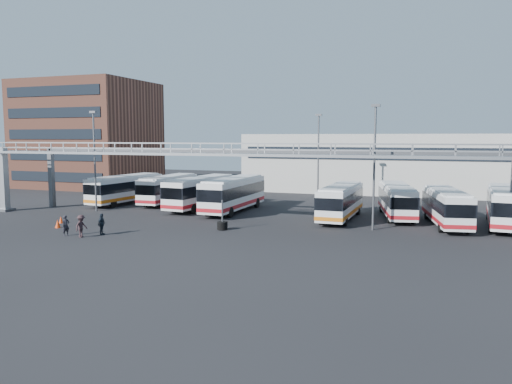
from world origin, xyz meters
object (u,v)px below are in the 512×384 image
(bus_8, at_px, (446,206))
(cone_left, at_px, (61,220))
(bus_6, at_px, (341,201))
(tire_stack, at_px, (222,225))
(bus_4, at_px, (234,193))
(cone_right, at_px, (58,224))
(bus_9, at_px, (505,205))
(light_pole_mid, at_px, (374,160))
(bus_3, at_px, (201,191))
(bus_2, at_px, (169,188))
(pedestrian_d, at_px, (102,224))
(light_pole_left, at_px, (95,156))
(bus_1, at_px, (126,188))
(pedestrian_a, at_px, (66,226))
(light_pole_back, at_px, (318,153))
(pedestrian_c, at_px, (81,226))
(bus_7, at_px, (397,199))

(bus_8, relative_size, cone_left, 16.97)
(bus_6, height_order, tire_stack, bus_6)
(bus_4, height_order, cone_right, bus_4)
(bus_9, bearing_deg, bus_8, -162.04)
(light_pole_mid, height_order, bus_3, light_pole_mid)
(bus_2, distance_m, pedestrian_d, 18.80)
(light_pole_left, relative_size, bus_8, 0.97)
(bus_1, xyz_separation_m, bus_2, (4.57, 1.77, -0.03))
(bus_6, distance_m, bus_9, 13.80)
(bus_2, height_order, bus_9, bus_9)
(cone_left, distance_m, tire_stack, 14.88)
(bus_2, distance_m, pedestrian_a, 19.60)
(light_pole_back, distance_m, pedestrian_c, 28.90)
(light_pole_left, bearing_deg, bus_6, 7.95)
(light_pole_left, xyz_separation_m, bus_6, (24.56, 3.43, -3.97))
(light_pole_left, distance_m, bus_9, 38.76)
(pedestrian_a, relative_size, pedestrian_d, 0.96)
(bus_7, height_order, bus_9, bus_9)
(bus_4, distance_m, pedestrian_a, 17.68)
(bus_1, xyz_separation_m, tire_stack, (17.01, -11.32, -1.38))
(bus_3, bearing_deg, pedestrian_d, -88.84)
(light_pole_mid, height_order, tire_stack, light_pole_mid)
(pedestrian_a, bearing_deg, pedestrian_d, -41.45)
(bus_7, bearing_deg, light_pole_back, 128.68)
(light_pole_left, xyz_separation_m, cone_right, (2.96, -8.97, -5.37))
(bus_6, height_order, pedestrian_a, bus_6)
(light_pole_left, height_order, pedestrian_a, light_pole_left)
(bus_9, bearing_deg, light_pole_mid, -149.26)
(bus_3, xyz_separation_m, pedestrian_a, (-3.31, -16.88, -1.07))
(bus_2, xyz_separation_m, bus_9, (34.40, -3.65, 0.07))
(light_pole_back, relative_size, bus_8, 0.97)
(bus_9, height_order, cone_left, bus_9)
(light_pole_left, relative_size, bus_1, 0.94)
(bus_3, relative_size, cone_right, 15.79)
(bus_4, bearing_deg, bus_3, 168.69)
(light_pole_back, relative_size, bus_3, 0.90)
(bus_6, bearing_deg, bus_4, 175.44)
(bus_9, relative_size, cone_right, 15.39)
(bus_8, bearing_deg, pedestrian_c, -160.88)
(bus_9, height_order, pedestrian_c, bus_9)
(bus_9, height_order, tire_stack, bus_9)
(pedestrian_a, relative_size, cone_left, 2.58)
(light_pole_left, relative_size, light_pole_back, 1.00)
(bus_8, height_order, pedestrian_a, bus_8)
(bus_9, bearing_deg, pedestrian_d, -150.49)
(pedestrian_d, bearing_deg, bus_2, 4.69)
(bus_8, bearing_deg, light_pole_mid, -154.36)
(light_pole_mid, xyz_separation_m, bus_6, (-3.44, 4.43, -3.97))
(bus_8, xyz_separation_m, cone_left, (-32.06, -10.14, -1.42))
(bus_4, bearing_deg, bus_8, -3.44)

